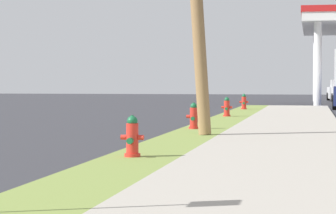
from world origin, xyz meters
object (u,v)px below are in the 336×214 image
(fire_hydrant_fourth, at_px, (227,108))
(fire_hydrant_fifth, at_px, (244,102))
(fire_hydrant_second, at_px, (132,139))
(fire_hydrant_third, at_px, (194,117))

(fire_hydrant_fourth, distance_m, fire_hydrant_fifth, 7.22)
(fire_hydrant_second, relative_size, fire_hydrant_fifth, 1.00)
(fire_hydrant_fourth, relative_size, fire_hydrant_fifth, 1.00)
(fire_hydrant_third, relative_size, fire_hydrant_fifth, 1.00)
(fire_hydrant_second, bearing_deg, fire_hydrant_third, 90.93)
(fire_hydrant_third, distance_m, fire_hydrant_fourth, 7.52)
(fire_hydrant_third, bearing_deg, fire_hydrant_fifth, 89.58)
(fire_hydrant_second, relative_size, fire_hydrant_third, 1.00)
(fire_hydrant_fifth, bearing_deg, fire_hydrant_second, -89.96)
(fire_hydrant_second, height_order, fire_hydrant_fifth, same)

